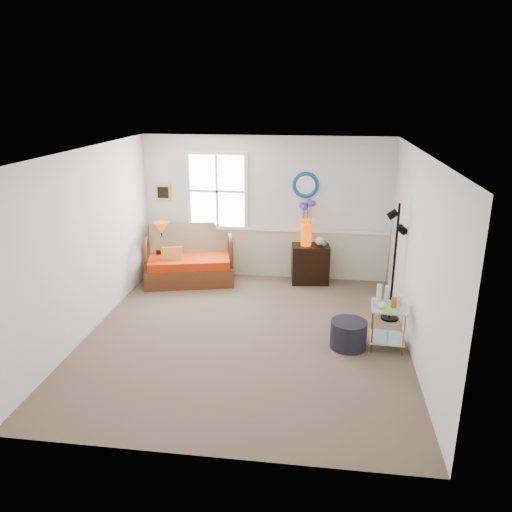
# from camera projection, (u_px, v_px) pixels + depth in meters

# --- Properties ---
(floor) EXTENTS (4.50, 5.00, 0.01)m
(floor) POSITION_uv_depth(u_px,v_px,m) (246.00, 336.00, 7.12)
(floor) COLOR brown
(floor) RESTS_ON ground
(ceiling) EXTENTS (4.50, 5.00, 0.01)m
(ceiling) POSITION_uv_depth(u_px,v_px,m) (244.00, 151.00, 6.31)
(ceiling) COLOR white
(ceiling) RESTS_ON walls
(walls) EXTENTS (4.51, 5.01, 2.60)m
(walls) POSITION_uv_depth(u_px,v_px,m) (245.00, 249.00, 6.72)
(walls) COLOR silver
(walls) RESTS_ON floor
(wainscot) EXTENTS (4.46, 0.02, 0.90)m
(wainscot) POSITION_uv_depth(u_px,v_px,m) (266.00, 253.00, 9.32)
(wainscot) COLOR #BEB495
(wainscot) RESTS_ON walls
(chair_rail) EXTENTS (4.46, 0.04, 0.06)m
(chair_rail) POSITION_uv_depth(u_px,v_px,m) (266.00, 229.00, 9.16)
(chair_rail) COLOR white
(chair_rail) RESTS_ON walls
(window) EXTENTS (1.14, 0.06, 1.44)m
(window) POSITION_uv_depth(u_px,v_px,m) (217.00, 191.00, 9.06)
(window) COLOR white
(window) RESTS_ON walls
(picture) EXTENTS (0.28, 0.03, 0.28)m
(picture) POSITION_uv_depth(u_px,v_px,m) (163.00, 192.00, 9.21)
(picture) COLOR #B0922C
(picture) RESTS_ON walls
(mirror) EXTENTS (0.47, 0.07, 0.47)m
(mirror) POSITION_uv_depth(u_px,v_px,m) (306.00, 185.00, 8.82)
(mirror) COLOR #18679A
(mirror) RESTS_ON walls
(loveseat) EXTENTS (1.73, 1.24, 1.02)m
(loveseat) POSITION_uv_depth(u_px,v_px,m) (189.00, 255.00, 9.02)
(loveseat) COLOR #4E290F
(loveseat) RESTS_ON floor
(throw_pillow) EXTENTS (0.37, 0.17, 0.36)m
(throw_pillow) POSITION_uv_depth(u_px,v_px,m) (172.00, 257.00, 8.89)
(throw_pillow) COLOR orange
(throw_pillow) RESTS_ON loveseat
(lamp_stand) EXTENTS (0.41, 0.41, 0.55)m
(lamp_stand) POSITION_uv_depth(u_px,v_px,m) (165.00, 262.00, 9.37)
(lamp_stand) COLOR black
(lamp_stand) RESTS_ON floor
(table_lamp) EXTENTS (0.37, 0.37, 0.51)m
(table_lamp) POSITION_uv_depth(u_px,v_px,m) (162.00, 236.00, 9.17)
(table_lamp) COLOR #C16C21
(table_lamp) RESTS_ON lamp_stand
(potted_plant) EXTENTS (0.38, 0.40, 0.25)m
(potted_plant) POSITION_uv_depth(u_px,v_px,m) (170.00, 241.00, 9.32)
(potted_plant) COLOR #426132
(potted_plant) RESTS_ON lamp_stand
(cabinet) EXTENTS (0.70, 0.50, 0.71)m
(cabinet) POSITION_uv_depth(u_px,v_px,m) (310.00, 264.00, 9.02)
(cabinet) COLOR black
(cabinet) RESTS_ON floor
(flower_vase) EXTENTS (0.26, 0.26, 0.82)m
(flower_vase) POSITION_uv_depth(u_px,v_px,m) (307.00, 223.00, 8.78)
(flower_vase) COLOR #DE4601
(flower_vase) RESTS_ON cabinet
(side_table) EXTENTS (0.51, 0.51, 0.60)m
(side_table) POSITION_uv_depth(u_px,v_px,m) (388.00, 327.00, 6.73)
(side_table) COLOR #BF8728
(side_table) RESTS_ON floor
(tabletop_items) EXTENTS (0.49, 0.49, 0.24)m
(tabletop_items) POSITION_uv_depth(u_px,v_px,m) (387.00, 297.00, 6.65)
(tabletop_items) COLOR silver
(tabletop_items) RESTS_ON side_table
(floor_lamp) EXTENTS (0.28, 0.28, 1.81)m
(floor_lamp) POSITION_uv_depth(u_px,v_px,m) (394.00, 263.00, 7.38)
(floor_lamp) COLOR black
(floor_lamp) RESTS_ON floor
(ottoman) EXTENTS (0.53, 0.53, 0.38)m
(ottoman) POSITION_uv_depth(u_px,v_px,m) (348.00, 334.00, 6.76)
(ottoman) COLOR black
(ottoman) RESTS_ON floor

